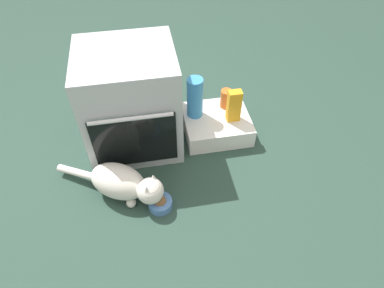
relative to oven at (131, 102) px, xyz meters
The scene contains 8 objects.
ground 0.56m from the oven, 83.07° to the right, with size 8.00×8.00×0.00m, color #284238.
oven is the anchor object (origin of this frame).
pantry_cabinet 0.64m from the oven, ahead, with size 0.46×0.41×0.14m, color white.
food_bowl 0.68m from the oven, 80.29° to the right, with size 0.15×0.15×0.09m.
cat 0.53m from the oven, 101.85° to the right, with size 0.66×0.45×0.23m.
sauce_jar 0.68m from the oven, ahead, with size 0.08×0.08×0.14m, color #D16023.
water_bottle 0.43m from the oven, ahead, with size 0.11×0.11×0.30m, color #388CD1.
juice_carton 0.69m from the oven, ahead, with size 0.09×0.06×0.24m, color orange.
Camera 1 is at (0.04, -1.28, 1.75)m, focal length 31.40 mm.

